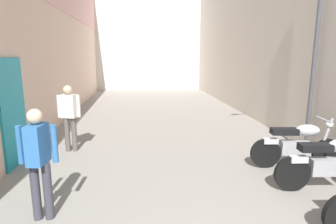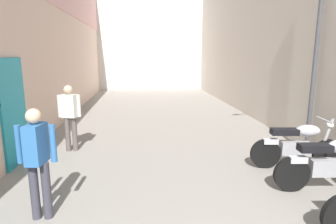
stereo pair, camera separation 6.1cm
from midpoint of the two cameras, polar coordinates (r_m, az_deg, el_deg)
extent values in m
plane|color=gray|center=(7.84, -0.48, -5.23)|extent=(34.24, 34.24, 0.00)
cube|color=beige|center=(9.93, -23.59, 16.94)|extent=(0.40, 18.24, 6.71)
cube|color=teal|center=(6.58, -29.08, -0.09)|extent=(0.06, 1.10, 2.20)
cube|color=beige|center=(10.43, 18.75, 15.48)|extent=(0.40, 18.24, 6.17)
cube|color=silver|center=(19.64, -4.21, 14.55)|extent=(9.68, 2.00, 6.63)
cylinder|color=black|center=(5.25, 23.48, -11.38)|extent=(0.60, 0.13, 0.60)
cube|color=#9E9EA3|center=(5.47, 29.11, -9.62)|extent=(0.57, 0.24, 0.28)
cube|color=black|center=(5.25, 27.31, -6.37)|extent=(0.54, 0.26, 0.12)
cube|color=#B7B7BC|center=(5.19, 24.52, -8.65)|extent=(0.29, 0.16, 0.10)
cylinder|color=black|center=(6.59, 29.25, -7.30)|extent=(0.61, 0.15, 0.60)
cylinder|color=black|center=(6.08, 18.81, -7.90)|extent=(0.61, 0.15, 0.60)
cube|color=#9E9EA3|center=(6.25, 23.91, -6.60)|extent=(0.58, 0.26, 0.28)
ellipsoid|color=#B7B7BC|center=(6.25, 26.11, -3.36)|extent=(0.51, 0.31, 0.24)
cube|color=black|center=(6.07, 22.18, -3.64)|extent=(0.54, 0.28, 0.12)
cylinder|color=#9E9EA3|center=(6.46, 29.01, -4.38)|extent=(0.25, 0.09, 0.77)
cylinder|color=#9E9EA3|center=(6.35, 28.76, -1.36)|extent=(0.10, 0.58, 0.04)
sphere|color=silver|center=(6.42, 29.62, -2.22)|extent=(0.14, 0.14, 0.14)
cube|color=#B7B7BC|center=(6.03, 19.69, -5.54)|extent=(0.29, 0.17, 0.10)
cylinder|color=#383842|center=(4.43, -25.53, -14.35)|extent=(0.12, 0.12, 0.82)
cylinder|color=#383842|center=(4.38, -23.49, -14.46)|extent=(0.12, 0.12, 0.82)
cube|color=#2D66A5|center=(4.16, -25.29, -5.91)|extent=(0.25, 0.36, 0.54)
sphere|color=#DBB28E|center=(4.07, -25.75, -0.79)|extent=(0.20, 0.20, 0.20)
cylinder|color=#2D66A5|center=(4.24, -28.12, -5.87)|extent=(0.08, 0.08, 0.52)
cylinder|color=#2D66A5|center=(4.09, -22.37, -5.94)|extent=(0.08, 0.08, 0.52)
cylinder|color=#564C47|center=(7.09, -19.93, -4.29)|extent=(0.12, 0.12, 0.82)
cylinder|color=#564C47|center=(7.06, -18.67, -4.29)|extent=(0.12, 0.12, 0.82)
cube|color=beige|center=(6.93, -19.67, 1.13)|extent=(0.38, 0.29, 0.54)
sphere|color=#DBB28E|center=(6.88, -19.88, 4.25)|extent=(0.20, 0.20, 0.20)
cylinder|color=beige|center=(6.98, -21.43, 1.09)|extent=(0.08, 0.08, 0.52)
cylinder|color=beige|center=(6.88, -17.89, 1.18)|extent=(0.08, 0.08, 0.52)
cylinder|color=#47474C|center=(7.21, 27.32, 9.89)|extent=(0.10, 0.10, 4.42)
camera|label=1|loc=(0.03, -90.28, -0.06)|focal=30.15mm
camera|label=2|loc=(0.03, 89.72, 0.06)|focal=30.15mm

